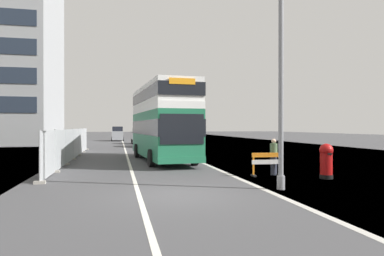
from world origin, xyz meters
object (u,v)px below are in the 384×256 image
Objects in this scene: red_pillar_postbox at (326,159)px; car_oncoming_near at (146,138)px; roadworks_barrier at (267,162)px; car_receding_mid at (139,136)px; car_receding_far at (118,134)px; lamppost_foreground at (281,69)px; pedestrian_at_kerb at (274,157)px; double_decker_bus at (162,121)px.

car_oncoming_near is (-5.85, 25.66, 0.18)m from red_pillar_postbox.
roadworks_barrier is (-2.23, 1.24, -0.19)m from red_pillar_postbox.
roadworks_barrier is 0.38× the size of car_receding_mid.
car_receding_far is at bearing 105.58° from car_receding_mid.
roadworks_barrier is at bearing -81.57° from car_oncoming_near.
lamppost_foreground is 6.00× the size of red_pillar_postbox.
pedestrian_at_kerb reaches higher than red_pillar_postbox.
red_pillar_postbox is at bearing -29.10° from roadworks_barrier.
car_receding_mid is (-0.38, 6.82, -0.05)m from car_oncoming_near.
car_receding_far is (-3.16, 16.79, 0.05)m from car_oncoming_near.
lamppost_foreground reaches higher than red_pillar_postbox.
roadworks_barrier is 24.69m from car_oncoming_near.
car_oncoming_near is 17.09m from car_receding_far.
red_pillar_postbox is (3.15, 1.97, -3.53)m from lamppost_foreground.
car_oncoming_near reaches higher than red_pillar_postbox.
car_oncoming_near is 24.51m from pedestrian_at_kerb.
car_receding_far is at bearing 95.05° from double_decker_bus.
lamppost_foreground is 44.93m from car_receding_far.
car_receding_mid is at bearing -74.42° from car_receding_far.
lamppost_foreground is 5.00m from roadworks_barrier.
double_decker_bus is 2.64× the size of car_receding_far.
car_receding_far is (-5.86, 44.43, -3.30)m from lamppost_foreground.
car_oncoming_near is (-3.62, 24.42, 0.37)m from roadworks_barrier.
double_decker_bus is 11.23m from red_pillar_postbox.
double_decker_bus is 9.07m from pedestrian_at_kerb.
car_receding_far is 41.60m from pedestrian_at_kerb.
pedestrian_at_kerb is (1.38, 3.47, -3.51)m from lamppost_foreground.
car_receding_mid is (-4.00, 31.24, 0.32)m from roadworks_barrier.
lamppost_foreground is at bearing -75.42° from double_decker_bus.
car_receding_mid is at bearing 98.19° from pedestrian_at_kerb.
car_receding_mid is (-6.23, 32.48, 0.13)m from red_pillar_postbox.
lamppost_foreground is at bearing -82.48° from car_receding_far.
car_receding_mid reaches higher than roadworks_barrier.
car_oncoming_near is at bearing -79.34° from car_receding_far.
car_oncoming_near is at bearing -86.80° from car_receding_mid.
lamppost_foreground is at bearing -84.42° from car_oncoming_near.
car_receding_far is at bearing 99.35° from roadworks_barrier.
lamppost_foreground is at bearing -106.00° from roadworks_barrier.
car_receding_far reaches higher than roadworks_barrier.
lamppost_foreground is 5.12m from pedestrian_at_kerb.
car_oncoming_near is at bearing 98.43° from roadworks_barrier.
car_receding_mid is 2.27× the size of pedestrian_at_kerb.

